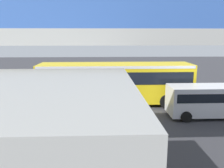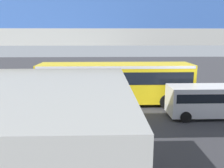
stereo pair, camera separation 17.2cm
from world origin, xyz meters
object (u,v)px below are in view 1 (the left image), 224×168
city_bus (115,80)px  traffic_sign (72,72)px  pedestrian (193,82)px  parked_van (206,99)px

city_bus → traffic_sign: 5.47m
pedestrian → traffic_sign: (11.40, -0.12, 1.00)m
city_bus → traffic_sign: (3.81, -3.92, 0.01)m
parked_van → traffic_sign: 11.83m
city_bus → parked_van: city_bus is taller
parked_van → pedestrian: (-1.86, -6.85, -0.30)m
city_bus → parked_van: size_ratio=2.40×
parked_van → pedestrian: parked_van is taller
pedestrian → traffic_sign: 11.44m
city_bus → traffic_sign: size_ratio=4.12×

